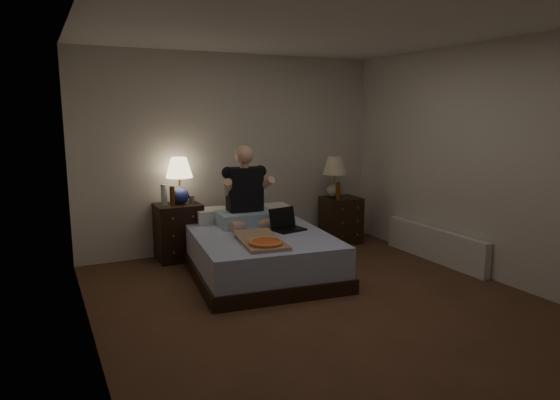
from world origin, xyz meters
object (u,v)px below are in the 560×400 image
soda_can (192,199)px  pizza_box (266,244)px  water_bottle (164,195)px  bed (259,253)px  lamp_right (334,177)px  lamp_left (179,181)px  laptop (289,220)px  beer_bottle_right (338,191)px  person (246,186)px  beer_bottle_left (172,196)px  nightstand_left (178,231)px  radiator (434,244)px  nightstand_right (341,220)px

soda_can → pizza_box: 1.55m
water_bottle → soda_can: bearing=-6.8°
bed → lamp_right: bearing=34.3°
lamp_left → soda_can: 0.27m
lamp_right → pizza_box: 2.19m
soda_can → laptop: soda_can is taller
lamp_left → beer_bottle_right: size_ratio=2.43×
beer_bottle_right → person: 1.46m
soda_can → beer_bottle_right: size_ratio=0.43×
bed → beer_bottle_left: bearing=136.2°
beer_bottle_left → person: 0.90m
nightstand_left → water_bottle: 0.49m
bed → lamp_right: 1.78m
nightstand_left → pizza_box: size_ratio=0.90×
lamp_left → water_bottle: size_ratio=2.24×
pizza_box → radiator: pizza_box is taller
nightstand_left → person: size_ratio=0.73×
person → pizza_box: person is taller
water_bottle → pizza_box: (0.62, -1.54, -0.30)m
bed → laptop: laptop is taller
lamp_left → beer_bottle_right: lamp_left is taller
bed → soda_can: bearing=124.9°
bed → laptop: bearing=-6.2°
lamp_right → nightstand_right: bearing=-26.4°
nightstand_left → nightstand_right: 2.22m
lamp_left → pizza_box: size_ratio=0.74×
lamp_left → radiator: (2.71, -1.45, -0.76)m
nightstand_left → beer_bottle_left: size_ratio=2.96×
beer_bottle_left → water_bottle: bearing=146.4°
nightstand_right → beer_bottle_left: beer_bottle_left is taller
pizza_box → person: bearing=86.1°
soda_can → laptop: bearing=-50.0°
nightstand_right → person: size_ratio=0.67×
soda_can → beer_bottle_left: size_ratio=0.43×
bed → laptop: 0.49m
lamp_right → radiator: size_ratio=0.35×
water_bottle → radiator: bearing=-26.4°
beer_bottle_left → beer_bottle_right: size_ratio=1.00×
bed → person: bearing=95.1°
nightstand_left → nightstand_right: size_ratio=1.09×
beer_bottle_right → bed: bearing=-156.3°
nightstand_right → lamp_left: size_ratio=1.11×
bed → radiator: bed is taller
person → radiator: bearing=-18.9°
nightstand_right → person: (-1.54, -0.35, 0.62)m
nightstand_left → beer_bottle_right: 2.15m
lamp_right → beer_bottle_left: 2.19m
lamp_right → pizza_box: lamp_right is taller
lamp_right → radiator: lamp_right is taller
water_bottle → laptop: bearing=-41.5°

